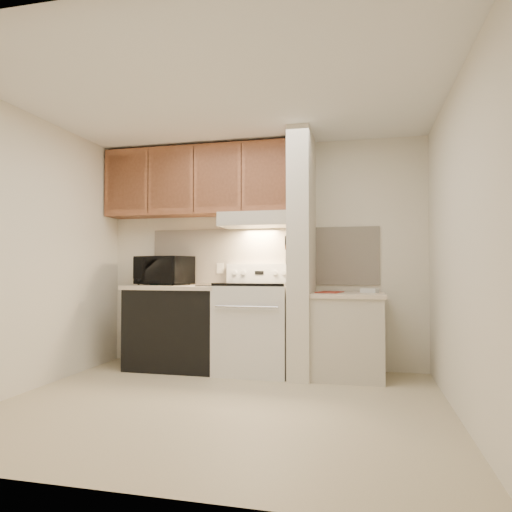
% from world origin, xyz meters
% --- Properties ---
extents(floor, '(3.60, 3.60, 0.00)m').
position_xyz_m(floor, '(0.00, 0.00, 0.00)').
color(floor, '#C7B893').
rests_on(floor, ground).
extents(ceiling, '(3.60, 3.60, 0.00)m').
position_xyz_m(ceiling, '(0.00, 0.00, 2.50)').
color(ceiling, white).
rests_on(ceiling, wall_back).
extents(wall_back, '(3.60, 2.50, 0.02)m').
position_xyz_m(wall_back, '(0.00, 1.50, 1.25)').
color(wall_back, silver).
rests_on(wall_back, floor).
extents(wall_left, '(0.02, 3.00, 2.50)m').
position_xyz_m(wall_left, '(-1.80, 0.00, 1.25)').
color(wall_left, silver).
rests_on(wall_left, floor).
extents(wall_right, '(0.02, 3.00, 2.50)m').
position_xyz_m(wall_right, '(1.80, 0.00, 1.25)').
color(wall_right, silver).
rests_on(wall_right, floor).
extents(backsplash, '(2.60, 0.02, 0.63)m').
position_xyz_m(backsplash, '(0.00, 1.49, 1.24)').
color(backsplash, white).
rests_on(backsplash, wall_back).
extents(range_body, '(0.76, 0.65, 0.92)m').
position_xyz_m(range_body, '(0.00, 1.16, 0.46)').
color(range_body, silver).
rests_on(range_body, floor).
extents(oven_window, '(0.50, 0.01, 0.30)m').
position_xyz_m(oven_window, '(0.00, 0.84, 0.50)').
color(oven_window, black).
rests_on(oven_window, range_body).
extents(oven_handle, '(0.65, 0.02, 0.02)m').
position_xyz_m(oven_handle, '(0.00, 0.80, 0.72)').
color(oven_handle, silver).
rests_on(oven_handle, range_body).
extents(cooktop, '(0.74, 0.64, 0.03)m').
position_xyz_m(cooktop, '(0.00, 1.16, 0.94)').
color(cooktop, black).
rests_on(cooktop, range_body).
extents(range_backguard, '(0.76, 0.08, 0.20)m').
position_xyz_m(range_backguard, '(0.00, 1.44, 1.05)').
color(range_backguard, silver).
rests_on(range_backguard, range_body).
extents(range_display, '(0.10, 0.01, 0.04)m').
position_xyz_m(range_display, '(0.00, 1.40, 1.05)').
color(range_display, black).
rests_on(range_display, range_backguard).
extents(range_knob_left_outer, '(0.05, 0.02, 0.05)m').
position_xyz_m(range_knob_left_outer, '(-0.28, 1.40, 1.05)').
color(range_knob_left_outer, silver).
rests_on(range_knob_left_outer, range_backguard).
extents(range_knob_left_inner, '(0.05, 0.02, 0.05)m').
position_xyz_m(range_knob_left_inner, '(-0.18, 1.40, 1.05)').
color(range_knob_left_inner, silver).
rests_on(range_knob_left_inner, range_backguard).
extents(range_knob_right_inner, '(0.05, 0.02, 0.05)m').
position_xyz_m(range_knob_right_inner, '(0.18, 1.40, 1.05)').
color(range_knob_right_inner, silver).
rests_on(range_knob_right_inner, range_backguard).
extents(range_knob_right_outer, '(0.05, 0.02, 0.05)m').
position_xyz_m(range_knob_right_outer, '(0.28, 1.40, 1.05)').
color(range_knob_right_outer, silver).
rests_on(range_knob_right_outer, range_backguard).
extents(dishwasher_front, '(1.00, 0.63, 0.87)m').
position_xyz_m(dishwasher_front, '(-0.88, 1.17, 0.43)').
color(dishwasher_front, black).
rests_on(dishwasher_front, floor).
extents(left_countertop, '(1.04, 0.67, 0.04)m').
position_xyz_m(left_countertop, '(-0.88, 1.17, 0.89)').
color(left_countertop, beige).
rests_on(left_countertop, dishwasher_front).
extents(spoon_rest, '(0.21, 0.08, 0.01)m').
position_xyz_m(spoon_rest, '(-0.48, 0.97, 0.92)').
color(spoon_rest, black).
rests_on(spoon_rest, left_countertop).
extents(teal_jar, '(0.10, 0.10, 0.10)m').
position_xyz_m(teal_jar, '(-1.23, 1.32, 0.96)').
color(teal_jar, '#24685C').
rests_on(teal_jar, left_countertop).
extents(outlet, '(0.08, 0.01, 0.12)m').
position_xyz_m(outlet, '(-0.48, 1.48, 1.10)').
color(outlet, beige).
rests_on(outlet, backsplash).
extents(microwave, '(0.67, 0.52, 0.33)m').
position_xyz_m(microwave, '(-1.10, 1.31, 1.07)').
color(microwave, black).
rests_on(microwave, left_countertop).
extents(partition_pillar, '(0.22, 0.70, 2.50)m').
position_xyz_m(partition_pillar, '(0.51, 1.15, 1.25)').
color(partition_pillar, beige).
rests_on(partition_pillar, floor).
extents(pillar_trim, '(0.01, 0.70, 0.04)m').
position_xyz_m(pillar_trim, '(0.39, 1.15, 1.30)').
color(pillar_trim, '#975737').
rests_on(pillar_trim, partition_pillar).
extents(knife_strip, '(0.02, 0.42, 0.04)m').
position_xyz_m(knife_strip, '(0.39, 1.10, 1.32)').
color(knife_strip, black).
rests_on(knife_strip, partition_pillar).
extents(knife_blade_a, '(0.01, 0.03, 0.16)m').
position_xyz_m(knife_blade_a, '(0.38, 0.95, 1.22)').
color(knife_blade_a, silver).
rests_on(knife_blade_a, knife_strip).
extents(knife_handle_a, '(0.02, 0.02, 0.10)m').
position_xyz_m(knife_handle_a, '(0.38, 0.93, 1.37)').
color(knife_handle_a, black).
rests_on(knife_handle_a, knife_strip).
extents(knife_blade_b, '(0.01, 0.04, 0.18)m').
position_xyz_m(knife_blade_b, '(0.38, 1.02, 1.21)').
color(knife_blade_b, silver).
rests_on(knife_blade_b, knife_strip).
extents(knife_handle_b, '(0.02, 0.02, 0.10)m').
position_xyz_m(knife_handle_b, '(0.38, 1.02, 1.37)').
color(knife_handle_b, black).
rests_on(knife_handle_b, knife_strip).
extents(knife_blade_c, '(0.01, 0.04, 0.20)m').
position_xyz_m(knife_blade_c, '(0.38, 1.09, 1.20)').
color(knife_blade_c, silver).
rests_on(knife_blade_c, knife_strip).
extents(knife_handle_c, '(0.02, 0.02, 0.10)m').
position_xyz_m(knife_handle_c, '(0.38, 1.11, 1.37)').
color(knife_handle_c, black).
rests_on(knife_handle_c, knife_strip).
extents(knife_blade_d, '(0.01, 0.04, 0.16)m').
position_xyz_m(knife_blade_d, '(0.38, 1.18, 1.22)').
color(knife_blade_d, silver).
rests_on(knife_blade_d, knife_strip).
extents(knife_handle_d, '(0.02, 0.02, 0.10)m').
position_xyz_m(knife_handle_d, '(0.38, 1.17, 1.37)').
color(knife_handle_d, black).
rests_on(knife_handle_d, knife_strip).
extents(knife_blade_e, '(0.01, 0.04, 0.18)m').
position_xyz_m(knife_blade_e, '(0.38, 1.25, 1.21)').
color(knife_blade_e, silver).
rests_on(knife_blade_e, knife_strip).
extents(knife_handle_e, '(0.02, 0.02, 0.10)m').
position_xyz_m(knife_handle_e, '(0.38, 1.26, 1.37)').
color(knife_handle_e, black).
rests_on(knife_handle_e, knife_strip).
extents(oven_mitt, '(0.03, 0.09, 0.22)m').
position_xyz_m(oven_mitt, '(0.38, 1.32, 1.20)').
color(oven_mitt, gray).
rests_on(oven_mitt, partition_pillar).
extents(right_cab_base, '(0.70, 0.60, 0.81)m').
position_xyz_m(right_cab_base, '(0.97, 1.15, 0.40)').
color(right_cab_base, beige).
rests_on(right_cab_base, floor).
extents(right_countertop, '(0.74, 0.64, 0.04)m').
position_xyz_m(right_countertop, '(0.97, 1.15, 0.83)').
color(right_countertop, beige).
rests_on(right_countertop, right_cab_base).
extents(red_folder, '(0.29, 0.35, 0.01)m').
position_xyz_m(red_folder, '(0.79, 1.17, 0.85)').
color(red_folder, '#9A3123').
rests_on(red_folder, right_countertop).
extents(white_box, '(0.19, 0.16, 0.04)m').
position_xyz_m(white_box, '(1.19, 1.24, 0.87)').
color(white_box, white).
rests_on(white_box, right_countertop).
extents(range_hood, '(0.78, 0.44, 0.15)m').
position_xyz_m(range_hood, '(0.00, 1.28, 1.62)').
color(range_hood, beige).
rests_on(range_hood, upper_cabinets).
extents(hood_lip, '(0.78, 0.04, 0.06)m').
position_xyz_m(hood_lip, '(0.00, 1.07, 1.58)').
color(hood_lip, beige).
rests_on(hood_lip, range_hood).
extents(upper_cabinets, '(2.18, 0.33, 0.77)m').
position_xyz_m(upper_cabinets, '(-0.69, 1.32, 2.08)').
color(upper_cabinets, '#975737').
rests_on(upper_cabinets, wall_back).
extents(cab_door_a, '(0.46, 0.01, 0.63)m').
position_xyz_m(cab_door_a, '(-1.51, 1.17, 2.08)').
color(cab_door_a, '#975737').
rests_on(cab_door_a, upper_cabinets).
extents(cab_gap_a, '(0.01, 0.01, 0.73)m').
position_xyz_m(cab_gap_a, '(-1.23, 1.16, 2.08)').
color(cab_gap_a, black).
rests_on(cab_gap_a, upper_cabinets).
extents(cab_door_b, '(0.46, 0.01, 0.63)m').
position_xyz_m(cab_door_b, '(-0.96, 1.17, 2.08)').
color(cab_door_b, '#975737').
rests_on(cab_door_b, upper_cabinets).
extents(cab_gap_b, '(0.01, 0.01, 0.73)m').
position_xyz_m(cab_gap_b, '(-0.69, 1.16, 2.08)').
color(cab_gap_b, black).
rests_on(cab_gap_b, upper_cabinets).
extents(cab_door_c, '(0.46, 0.01, 0.63)m').
position_xyz_m(cab_door_c, '(-0.42, 1.17, 2.08)').
color(cab_door_c, '#975737').
rests_on(cab_door_c, upper_cabinets).
extents(cab_gap_c, '(0.01, 0.01, 0.73)m').
position_xyz_m(cab_gap_c, '(-0.14, 1.16, 2.08)').
color(cab_gap_c, black).
rests_on(cab_gap_c, upper_cabinets).
extents(cab_door_d, '(0.46, 0.01, 0.63)m').
position_xyz_m(cab_door_d, '(0.13, 1.17, 2.08)').
color(cab_door_d, '#975737').
rests_on(cab_door_d, upper_cabinets).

